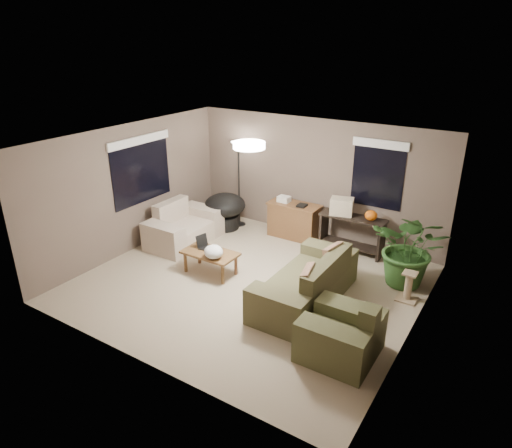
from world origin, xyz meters
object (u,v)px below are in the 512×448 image
Objects in this scene: loveseat at (183,229)px; desk at (294,220)px; console_table at (352,231)px; main_sofa at (308,285)px; floor_lamp at (238,156)px; coffee_table at (210,255)px; cat_scratching_post at (408,288)px; armchair at (342,336)px; houseplant at (410,257)px; papasan_chair at (225,208)px.

loveseat is 2.33m from desk.
console_table is (1.30, -0.02, 0.06)m from desk.
main_sofa is 1.15× the size of floor_lamp.
loveseat reaches higher than coffee_table.
coffee_table is at bearing -163.01° from cat_scratching_post.
armchair is at bearing -70.84° from console_table.
armchair reaches higher than desk.
floor_lamp is 4.50m from cat_scratching_post.
houseplant reaches higher than main_sofa.
houseplant is at bearing -9.61° from floor_lamp.
desk is 1.57m from papasan_chair.
floor_lamp is at bearing -179.28° from console_table.
main_sofa reaches higher than desk.
console_table is 2.60× the size of cat_scratching_post.
armchair is at bearing -95.71° from houseplant.
papasan_chair is at bearing 73.85° from loveseat.
loveseat is at bearing -170.72° from houseplant.
floor_lamp is at bearing -177.69° from desk.
papasan_chair is 4.14m from houseplant.
loveseat is at bearing -108.29° from floor_lamp.
loveseat is (-3.21, 0.69, 0.00)m from main_sofa.
floor_lamp is at bearing 142.79° from main_sofa.
papasan_chair is at bearing -165.68° from desk.
desk is 1.07× the size of papasan_chair.
coffee_table is 0.97× the size of papasan_chair.
desk is at bearing 179.04° from console_table.
loveseat is 4.51m from armchair.
floor_lamp is (-2.66, -0.03, 1.16)m from console_table.
armchair is 0.97× the size of papasan_chair.
main_sofa is 1.60× the size of houseplant.
coffee_table is at bearing 163.13° from armchair.
main_sofa is 3.29m from loveseat.
floor_lamp is (0.46, 1.40, 1.30)m from loveseat.
cat_scratching_post is at bearing -11.12° from papasan_chair.
loveseat is 1.45× the size of desk.
loveseat reaches higher than console_table.
loveseat is at bearing 149.38° from coffee_table.
main_sofa is 1.37m from armchair.
floor_lamp is (-3.73, 3.05, 1.30)m from armchair.
cat_scratching_post is (2.75, -1.23, -0.16)m from desk.
main_sofa is at bearing -12.16° from loveseat.
loveseat reaches higher than desk.
papasan_chair reaches higher than console_table.
main_sofa is at bearing -57.04° from desk.
coffee_table is 0.91× the size of desk.
armchair is 1.92m from cat_scratching_post.
floor_lamp reaches higher than coffee_table.
console_table is at bearing 7.39° from papasan_chair.
houseplant reaches higher than armchair.
papasan_chair is at bearing -172.61° from console_table.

